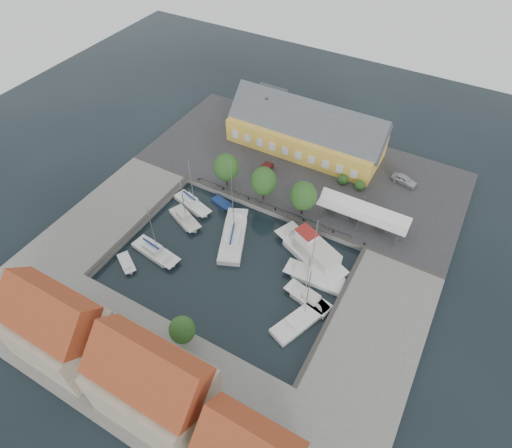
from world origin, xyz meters
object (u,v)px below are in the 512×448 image
at_px(east_boat_a, 315,278).
at_px(west_boat_a, 192,204).
at_px(east_boat_c, 299,322).
at_px(west_boat_b, 185,219).
at_px(warehouse, 303,131).
at_px(car_red, 265,171).
at_px(launch_nw, 222,203).
at_px(center_sailboat, 233,238).
at_px(east_boat_b, 309,300).
at_px(trawler, 313,253).
at_px(launch_sw, 127,264).
at_px(west_boat_d, 155,252).
at_px(tent_canopy, 363,212).
at_px(car_silver, 404,180).

xyz_separation_m(east_boat_a, west_boat_a, (-24.00, 3.71, 0.01)).
height_order(east_boat_c, west_boat_b, east_boat_c).
bearing_deg(west_boat_b, warehouse, 71.95).
xyz_separation_m(car_red, launch_nw, (-3.12, -9.21, -1.66)).
distance_m(car_red, east_boat_c, 29.24).
height_order(east_boat_c, west_boat_a, east_boat_c).
xyz_separation_m(east_boat_a, east_boat_c, (0.99, -7.52, -0.00)).
bearing_deg(launch_nw, center_sailboat, -45.26).
xyz_separation_m(warehouse, east_boat_b, (15.24, -30.16, -4.17)).
bearing_deg(car_red, center_sailboat, -84.06).
xyz_separation_m(trawler, launch_sw, (-23.24, -14.43, -0.93)).
bearing_deg(west_boat_a, west_boat_d, -83.96).
relative_size(warehouse, trawler, 2.19).
xyz_separation_m(car_red, west_boat_b, (-6.28, -15.37, -1.49)).
bearing_deg(tent_canopy, west_boat_a, -161.38).
height_order(east_boat_a, east_boat_c, east_boat_a).
bearing_deg(warehouse, east_boat_b, -63.20).
bearing_deg(launch_nw, east_boat_a, -18.09).
bearing_deg(tent_canopy, east_boat_c, -93.08).
height_order(east_boat_a, west_boat_b, east_boat_a).
bearing_deg(trawler, launch_sw, -148.15).
bearing_deg(east_boat_a, west_boat_d, -161.85).
xyz_separation_m(car_red, west_boat_d, (-6.08, -23.17, -1.48)).
distance_m(tent_canopy, car_silver, 13.27).
height_order(car_silver, west_boat_a, west_boat_a).
height_order(west_boat_a, west_boat_d, west_boat_d).
distance_m(east_boat_c, launch_nw, 25.11).
height_order(car_red, west_boat_b, west_boat_b).
distance_m(car_red, trawler, 19.27).
height_order(east_boat_a, launch_sw, east_boat_a).
relative_size(car_red, launch_sw, 1.01).
xyz_separation_m(west_boat_d, launch_sw, (-2.41, -3.63, -0.18)).
distance_m(trawler, west_boat_a, 22.03).
height_order(car_red, west_boat_d, west_boat_d).
xyz_separation_m(car_silver, east_boat_a, (-5.19, -25.24, -1.50)).
height_order(tent_canopy, west_boat_b, west_boat_b).
bearing_deg(west_boat_a, east_boat_a, -8.79).
xyz_separation_m(tent_canopy, launch_nw, (-21.92, -6.01, -3.59)).
xyz_separation_m(trawler, east_boat_a, (1.98, -3.32, -0.75)).
bearing_deg(west_boat_d, car_silver, 49.45).
xyz_separation_m(east_boat_b, west_boat_a, (-24.70, 7.52, 0.01)).
bearing_deg(west_boat_d, car_red, 75.30).
height_order(west_boat_b, west_boat_d, west_boat_d).
xyz_separation_m(car_silver, car_red, (-21.92, -9.55, -0.02)).
xyz_separation_m(east_boat_c, launch_sw, (-26.21, -3.60, -0.17)).
xyz_separation_m(car_silver, west_boat_b, (-28.20, -24.93, -1.50)).
relative_size(tent_canopy, trawler, 1.07).
height_order(car_silver, east_boat_c, east_boat_c).
xyz_separation_m(car_silver, center_sailboat, (-19.26, -24.59, -1.40)).
height_order(tent_canopy, east_boat_c, east_boat_c).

